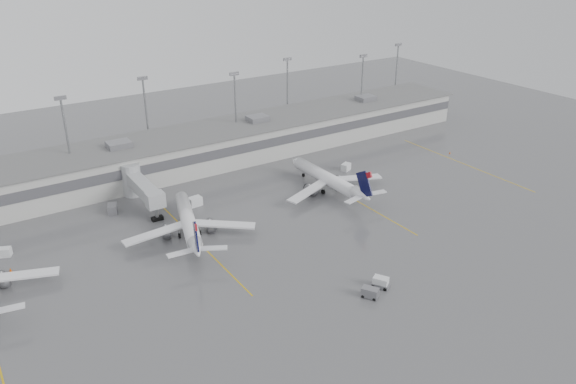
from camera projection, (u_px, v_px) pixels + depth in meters
ground at (358, 274)px, 91.64m from camera, size 260.00×260.00×0.00m
terminal at (204, 147)px, 134.08m from camera, size 152.00×17.00×9.45m
light_masts at (192, 110)px, 135.20m from camera, size 142.40×8.00×20.60m
jet_bridge_right at (138, 185)px, 114.73m from camera, size 4.00×17.20×7.00m
stand_markings at (280, 217)px, 109.93m from camera, size 105.25×40.00×0.01m
jet_mid_left at (189, 222)px, 102.25m from camera, size 23.19×26.38×8.77m
jet_mid_right at (329, 179)px, 120.13m from camera, size 24.60×27.56×8.92m
baggage_tug at (381, 283)px, 87.99m from camera, size 2.80×3.17×1.74m
baggage_cart at (370, 292)px, 85.42m from camera, size 2.54×2.91×1.63m
gse_uld_a at (4, 252)px, 96.41m from camera, size 2.60×2.23×1.56m
gse_uld_b at (195, 201)px, 114.35m from camera, size 2.78×1.99×1.87m
gse_uld_c at (346, 167)px, 131.59m from camera, size 2.78×2.39×1.66m
gse_loader at (112, 209)px, 111.38m from camera, size 2.61×3.26×1.77m
cone_a at (10, 270)px, 92.03m from camera, size 0.47×0.47×0.75m
cone_b at (168, 230)px, 104.40m from camera, size 0.48×0.48×0.77m
cone_c at (303, 192)px, 119.82m from camera, size 0.40×0.40×0.64m
cone_d at (450, 153)px, 141.77m from camera, size 0.38×0.38×0.61m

